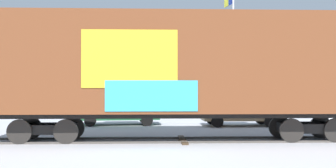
% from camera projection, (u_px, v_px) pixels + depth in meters
% --- Properties ---
extents(ground_plane, '(260.00, 260.00, 0.00)m').
position_uv_depth(ground_plane, '(173.00, 141.00, 16.57)').
color(ground_plane, '#B2B5BC').
extents(track, '(60.01, 4.30, 0.08)m').
position_uv_depth(track, '(192.00, 140.00, 16.60)').
color(track, '#4C4742').
rests_on(track, ground_plane).
extents(freight_car, '(15.58, 3.64, 5.14)m').
position_uv_depth(freight_car, '(178.00, 66.00, 16.60)').
color(freight_car, brown).
rests_on(freight_car, ground_plane).
extents(flagpole, '(0.46, 1.55, 8.49)m').
position_uv_depth(flagpole, '(231.00, 33.00, 26.58)').
color(flagpole, silver).
rests_on(flagpole, ground_plane).
extents(hillside, '(159.99, 34.31, 12.69)m').
position_uv_depth(hillside, '(169.00, 77.00, 85.80)').
color(hillside, silver).
rests_on(hillside, ground_plane).
extents(parked_car_green, '(4.67, 2.35, 1.87)m').
position_uv_depth(parked_car_green, '(117.00, 109.00, 23.63)').
color(parked_car_green, '#1E5933').
rests_on(parked_car_green, ground_plane).
extents(parked_car_tan, '(4.22, 2.14, 1.86)m').
position_uv_depth(parked_car_tan, '(238.00, 109.00, 23.06)').
color(parked_car_tan, '#9E8966').
rests_on(parked_car_tan, ground_plane).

